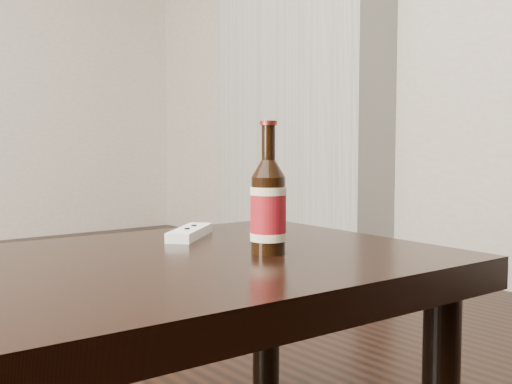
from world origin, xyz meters
TOP-DOWN VIEW (x-y plane):
  - chimney_breast at (2.35, 1.20)m, footprint 0.30×1.20m
  - coffee_table at (0.35, -0.49)m, footprint 1.26×0.77m
  - beer_bottle at (0.62, -0.57)m, footprint 0.08×0.08m
  - remote at (0.61, -0.30)m, footprint 0.18×0.17m

SIDE VIEW (x-z plane):
  - coffee_table at x=0.35m, z-range 0.17..0.63m
  - remote at x=0.61m, z-range 0.46..0.48m
  - beer_bottle at x=0.62m, z-range 0.42..0.67m
  - chimney_breast at x=2.35m, z-range 0.00..2.70m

